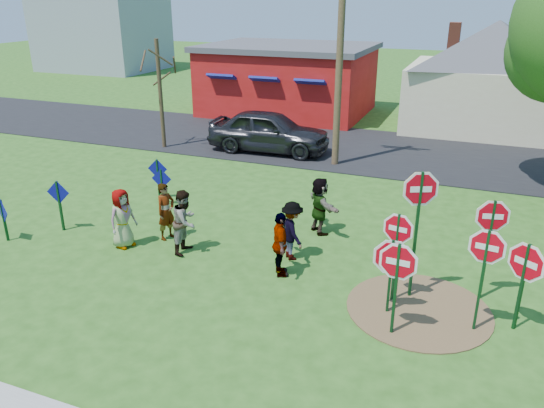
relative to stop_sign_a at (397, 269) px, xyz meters
The scene contains 26 objects.
ground 4.83m from the stop_sign_a, 152.77° to the left, with size 120.00×120.00×0.00m, color #285317.
road 14.28m from the stop_sign_a, 106.71° to the left, with size 120.00×7.50×0.04m, color black.
dirt_patch 1.89m from the stop_sign_a, 69.20° to the left, with size 3.20×3.20×0.03m, color brown.
red_building 22.27m from the stop_sign_a, 115.49° to the left, with size 9.40×7.69×3.90m.
cream_house 20.20m from the stop_sign_a, 85.96° to the left, with size 9.40×9.40×6.50m.
distant_building 45.45m from the stop_sign_a, 134.98° to the left, with size 10.00×8.00×8.00m, color #8C939E.
stop_sign_a is the anchor object (origin of this frame).
stop_sign_b 1.83m from the stop_sign_a, 85.16° to the left, with size 0.98×0.46×3.21m.
stop_sign_c 1.77m from the stop_sign_a, 25.28° to the left, with size 0.98×0.17×2.43m.
stop_sign_d 2.74m from the stop_sign_a, 52.11° to the left, with size 0.98×0.25×2.56m.
stop_sign_e 0.83m from the stop_sign_a, 106.73° to the left, with size 1.09×0.21×1.91m.
stop_sign_f 2.63m from the stop_sign_a, 25.11° to the left, with size 0.92×0.65×2.12m.
stop_sign_g 1.30m from the stop_sign_a, 99.59° to the left, with size 0.92×0.19×2.28m.
blue_diamond_a 11.04m from the stop_sign_a, behind, with size 0.66×0.30×1.27m.
blue_diamond_b 10.17m from the stop_sign_a, behind, with size 0.71×0.14×1.56m.
blue_diamond_c 9.47m from the stop_sign_a, 152.02° to the left, with size 0.69×0.11×1.28m.
blue_diamond_d 10.07m from the stop_sign_a, 150.88° to the left, with size 0.69×0.12×1.43m.
person_a 7.81m from the stop_sign_a, 169.76° to the left, with size 0.83×0.54×1.69m, color #3A478A.
person_b 7.22m from the stop_sign_a, 161.57° to the left, with size 0.61×0.40×1.67m, color #2F7A6A.
person_c 6.16m from the stop_sign_a, 163.48° to the left, with size 0.86×0.67×1.78m, color #975A3B.
person_d 3.96m from the stop_sign_a, 141.82° to the left, with size 1.04×0.60×1.61m, color #37373C.
person_e 3.43m from the stop_sign_a, 154.50° to the left, with size 0.99×0.41×1.68m, color #492F58.
person_f 5.19m from the stop_sign_a, 123.87° to the left, with size 1.58×0.50×1.70m, color #23572F.
suv 13.90m from the stop_sign_a, 122.46° to the left, with size 2.15×5.35×1.82m, color #333338.
utility_pole 12.15m from the stop_sign_a, 111.02° to the left, with size 2.17×0.28×8.87m.
bare_tree_west 16.24m from the stop_sign_a, 139.01° to the left, with size 1.80×1.80×4.81m.
Camera 1 is at (5.18, -11.65, 6.59)m, focal length 35.00 mm.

